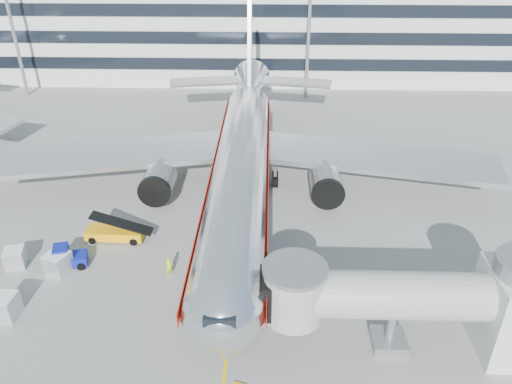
{
  "coord_description": "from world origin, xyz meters",
  "views": [
    {
      "loc": [
        2.53,
        -31.79,
        24.69
      ],
      "look_at": [
        1.48,
        5.06,
        4.0
      ],
      "focal_mm": 35.0,
      "sensor_mm": 36.0,
      "label": 1
    }
  ],
  "objects_px": {
    "belt_loader": "(115,232)",
    "baggage_tug": "(67,258)",
    "ramp_worker": "(170,267)",
    "main_jet": "(243,156)",
    "cargo_container_front": "(4,307)",
    "cargo_container_left": "(58,263)",
    "cargo_container_right": "(15,258)"
  },
  "relations": [
    {
      "from": "main_jet",
      "to": "cargo_container_left",
      "type": "xyz_separation_m",
      "value": [
        -13.76,
        -12.86,
        -3.35
      ]
    },
    {
      "from": "main_jet",
      "to": "ramp_worker",
      "type": "height_order",
      "value": "main_jet"
    },
    {
      "from": "cargo_container_front",
      "to": "baggage_tug",
      "type": "bearing_deg",
      "value": 68.01
    },
    {
      "from": "baggage_tug",
      "to": "ramp_worker",
      "type": "xyz_separation_m",
      "value": [
        8.29,
        -0.9,
        -0.02
      ]
    },
    {
      "from": "baggage_tug",
      "to": "cargo_container_left",
      "type": "xyz_separation_m",
      "value": [
        -0.44,
        -0.77,
        0.04
      ]
    },
    {
      "from": "main_jet",
      "to": "baggage_tug",
      "type": "distance_m",
      "value": 18.3
    },
    {
      "from": "ramp_worker",
      "to": "main_jet",
      "type": "bearing_deg",
      "value": 29.03
    },
    {
      "from": "cargo_container_left",
      "to": "cargo_container_front",
      "type": "xyz_separation_m",
      "value": [
        -1.88,
        -4.97,
        0.01
      ]
    },
    {
      "from": "main_jet",
      "to": "ramp_worker",
      "type": "xyz_separation_m",
      "value": [
        -5.03,
        -12.99,
        -3.41
      ]
    },
    {
      "from": "main_jet",
      "to": "baggage_tug",
      "type": "height_order",
      "value": "main_jet"
    },
    {
      "from": "cargo_container_right",
      "to": "cargo_container_front",
      "type": "bearing_deg",
      "value": -71.74
    },
    {
      "from": "baggage_tug",
      "to": "belt_loader",
      "type": "bearing_deg",
      "value": 55.11
    },
    {
      "from": "main_jet",
      "to": "cargo_container_left",
      "type": "bearing_deg",
      "value": -136.93
    },
    {
      "from": "belt_loader",
      "to": "cargo_container_left",
      "type": "distance_m",
      "value": 5.65
    },
    {
      "from": "belt_loader",
      "to": "cargo_container_front",
      "type": "xyz_separation_m",
      "value": [
        -5.04,
        -9.65,
        0.19
      ]
    },
    {
      "from": "baggage_tug",
      "to": "cargo_container_right",
      "type": "height_order",
      "value": "baggage_tug"
    },
    {
      "from": "ramp_worker",
      "to": "cargo_container_left",
      "type": "bearing_deg",
      "value": 139.35
    },
    {
      "from": "main_jet",
      "to": "cargo_container_left",
      "type": "relative_size",
      "value": 23.74
    },
    {
      "from": "baggage_tug",
      "to": "cargo_container_front",
      "type": "relative_size",
      "value": 1.63
    },
    {
      "from": "cargo_container_left",
      "to": "cargo_container_right",
      "type": "distance_m",
      "value": 3.81
    },
    {
      "from": "ramp_worker",
      "to": "belt_loader",
      "type": "bearing_deg",
      "value": 99.4
    },
    {
      "from": "belt_loader",
      "to": "cargo_container_right",
      "type": "relative_size",
      "value": 2.9
    },
    {
      "from": "cargo_container_left",
      "to": "cargo_container_front",
      "type": "relative_size",
      "value": 1.22
    },
    {
      "from": "cargo_container_front",
      "to": "ramp_worker",
      "type": "relative_size",
      "value": 1.08
    },
    {
      "from": "baggage_tug",
      "to": "ramp_worker",
      "type": "relative_size",
      "value": 1.75
    },
    {
      "from": "cargo_container_front",
      "to": "belt_loader",
      "type": "bearing_deg",
      "value": 62.41
    },
    {
      "from": "cargo_container_right",
      "to": "ramp_worker",
      "type": "distance_m",
      "value": 12.5
    },
    {
      "from": "cargo_container_left",
      "to": "ramp_worker",
      "type": "distance_m",
      "value": 8.73
    },
    {
      "from": "belt_loader",
      "to": "baggage_tug",
      "type": "relative_size",
      "value": 1.81
    },
    {
      "from": "baggage_tug",
      "to": "cargo_container_front",
      "type": "bearing_deg",
      "value": -111.99
    },
    {
      "from": "belt_loader",
      "to": "baggage_tug",
      "type": "height_order",
      "value": "belt_loader"
    },
    {
      "from": "cargo_container_right",
      "to": "main_jet",
      "type": "bearing_deg",
      "value": 34.84
    }
  ]
}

